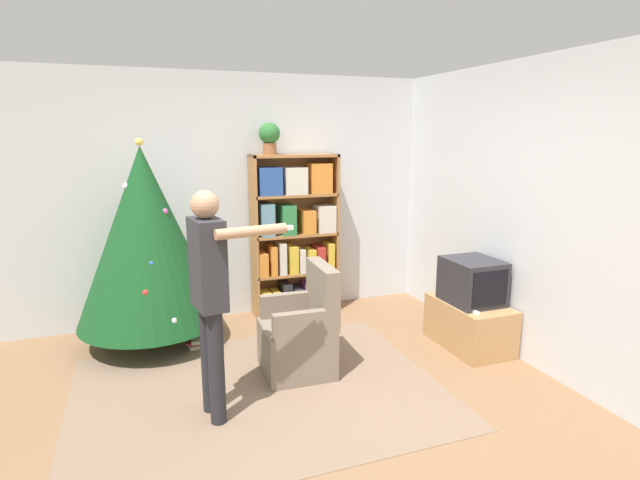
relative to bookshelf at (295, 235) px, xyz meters
The scene contains 13 objects.
ground_plane 2.32m from the bookshelf, 105.82° to the right, with size 14.00×14.00×0.00m, color #846042.
wall_back 0.75m from the bookshelf, 158.52° to the left, with size 8.00×0.10×2.60m.
wall_right 2.63m from the bookshelf, 52.71° to the right, with size 0.10×8.00×2.60m.
area_rug 2.01m from the bookshelf, 116.45° to the right, with size 2.79×2.16×0.01m.
bookshelf is the anchor object (origin of this frame).
tv_stand 2.04m from the bookshelf, 49.13° to the right, with size 0.49×0.80×0.44m.
television 1.94m from the bookshelf, 49.18° to the right, with size 0.44×0.51×0.41m.
game_remote 2.07m from the bookshelf, 56.76° to the right, with size 0.04×0.12×0.02m.
christmas_tree 1.58m from the bookshelf, 168.00° to the right, with size 1.33×1.33×1.94m.
armchair 1.55m from the bookshelf, 105.43° to the right, with size 0.59×0.58×0.92m.
standing_person 2.18m from the bookshelf, 122.51° to the right, with size 0.68×0.46×1.62m.
potted_plant 1.10m from the bookshelf, behind, with size 0.22×0.22×0.33m.
book_pile_near_tree 1.54m from the bookshelf, 152.00° to the right, with size 0.24×0.16×0.09m.
Camera 1 is at (-1.00, -3.05, 1.97)m, focal length 28.00 mm.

